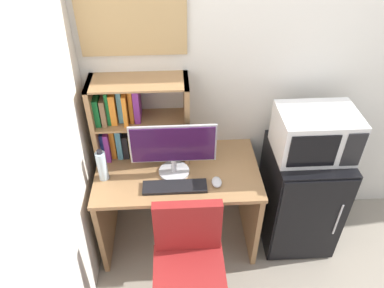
{
  "coord_description": "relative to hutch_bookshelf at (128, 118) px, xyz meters",
  "views": [
    {
      "loc": [
        -0.99,
        -2.24,
        2.47
      ],
      "look_at": [
        -0.88,
        -0.36,
        0.99
      ],
      "focal_mm": 34.54,
      "sensor_mm": 36.0,
      "label": 1
    }
  ],
  "objects": [
    {
      "name": "keyboard",
      "position": [
        0.31,
        -0.38,
        -0.3
      ],
      "size": [
        0.42,
        0.12,
        0.02
      ],
      "primitive_type": "cube",
      "color": "black",
      "rests_on": "desk"
    },
    {
      "name": "microwave",
      "position": [
        1.25,
        -0.2,
        -0.04
      ],
      "size": [
        0.52,
        0.38,
        0.32
      ],
      "color": "silver",
      "rests_on": "mini_fridge"
    },
    {
      "name": "computer_mouse",
      "position": [
        0.58,
        -0.36,
        -0.29
      ],
      "size": [
        0.07,
        0.1,
        0.03
      ],
      "primitive_type": "ellipsoid",
      "color": "silver",
      "rests_on": "desk"
    },
    {
      "name": "monitor",
      "position": [
        0.3,
        -0.23,
        -0.09
      ],
      "size": [
        0.57,
        0.21,
        0.39
      ],
      "color": "#B7B7BC",
      "rests_on": "desk"
    },
    {
      "name": "wall_back",
      "position": [
        1.71,
        0.14,
        0.25
      ],
      "size": [
        6.4,
        0.04,
        2.6
      ],
      "primitive_type": "cube",
      "color": "silver",
      "rests_on": "ground_plane"
    },
    {
      "name": "desk_chair",
      "position": [
        0.37,
        -0.83,
        -0.63
      ],
      "size": [
        0.49,
        0.49,
        0.92
      ],
      "color": "black",
      "rests_on": "ground_plane"
    },
    {
      "name": "desk",
      "position": [
        0.33,
        -0.21,
        -0.54
      ],
      "size": [
        1.14,
        0.65,
        0.74
      ],
      "color": "#997047",
      "rests_on": "ground_plane"
    },
    {
      "name": "wall_corkboard",
      "position": [
        0.08,
        0.11,
        0.67
      ],
      "size": [
        0.67,
        0.02,
        0.5
      ],
      "primitive_type": "cube",
      "color": "tan"
    },
    {
      "name": "hutch_bookshelf",
      "position": [
        0.0,
        0.0,
        0.0
      ],
      "size": [
        0.65,
        0.26,
        0.6
      ],
      "color": "#997047",
      "rests_on": "desk"
    },
    {
      "name": "water_bottle",
      "position": [
        -0.17,
        -0.26,
        -0.19
      ],
      "size": [
        0.07,
        0.07,
        0.24
      ],
      "color": "silver",
      "rests_on": "desk"
    },
    {
      "name": "mini_fridge",
      "position": [
        1.25,
        -0.2,
        -0.62
      ],
      "size": [
        0.52,
        0.57,
        0.85
      ],
      "color": "black",
      "rests_on": "ground_plane"
    }
  ]
}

